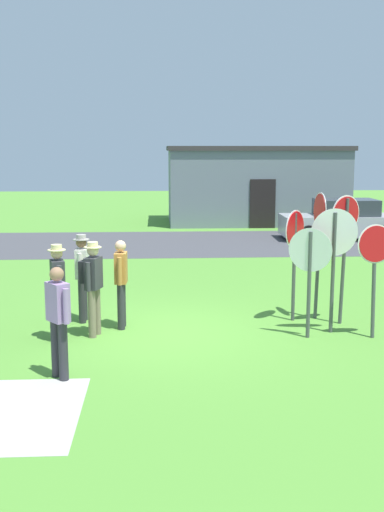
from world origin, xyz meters
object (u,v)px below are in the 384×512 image
at_px(parked_car_on_street, 340,221).
at_px(person_on_left, 121,279).
at_px(person_holding_notes, 58,287).
at_px(person_in_blue, 58,316).
at_px(stop_sign_rear_left, 345,237).
at_px(stop_sign_far_back, 375,261).
at_px(stop_sign_rear_right, 334,248).
at_px(stop_sign_leaning_right, 319,234).
at_px(stop_sign_low_front, 295,246).
at_px(person_near_signs, 93,282).
at_px(stop_sign_nearest, 310,264).
at_px(person_with_sunhat, 82,273).

distance_m(parked_car_on_street, person_on_left, 13.86).
relative_size(person_holding_notes, person_in_blue, 1.03).
xyz_separation_m(stop_sign_rear_left, stop_sign_far_back, (0.29, -0.89, -0.32)).
xyz_separation_m(stop_sign_rear_right, stop_sign_leaning_right, (-0.02, 1.01, 0.12)).
relative_size(stop_sign_far_back, stop_sign_leaning_right, 0.81).
bearing_deg(stop_sign_rear_left, stop_sign_low_front, 160.98).
relative_size(parked_car_on_street, person_near_signs, 2.49).
distance_m(stop_sign_nearest, person_on_left, 3.52).
height_order(stop_sign_rear_right, person_on_left, stop_sign_rear_right).
bearing_deg(stop_sign_rear_right, stop_sign_rear_left, 56.98).
relative_size(stop_sign_nearest, person_with_sunhat, 1.15).
relative_size(stop_sign_rear_right, person_on_left, 1.37).
bearing_deg(person_in_blue, person_holding_notes, 98.85).
relative_size(person_with_sunhat, person_near_signs, 1.00).
relative_size(stop_sign_low_front, person_near_signs, 1.27).
bearing_deg(person_near_signs, stop_sign_nearest, -4.78).
xyz_separation_m(person_with_sunhat, person_on_left, (0.79, -0.50, -0.03)).
xyz_separation_m(person_holding_notes, person_on_left, (1.06, 0.77, -0.03)).
distance_m(stop_sign_rear_left, stop_sign_rear_right, 0.68).
height_order(parked_car_on_street, stop_sign_nearest, stop_sign_nearest).
distance_m(parked_car_on_street, stop_sign_rear_right, 12.69).
relative_size(person_holding_notes, person_with_sunhat, 1.00).
xyz_separation_m(stop_sign_far_back, person_in_blue, (-5.34, -1.79, -0.45)).
bearing_deg(person_near_signs, stop_sign_rear_right, -0.51).
bearing_deg(person_with_sunhat, person_holding_notes, -102.28).
bearing_deg(stop_sign_leaning_right, person_with_sunhat, 179.83).
relative_size(person_in_blue, person_near_signs, 0.97).
distance_m(stop_sign_rear_left, stop_sign_low_front, 0.97).
bearing_deg(stop_sign_nearest, person_on_left, 166.63).
relative_size(stop_sign_rear_right, stop_sign_low_front, 1.05).
distance_m(stop_sign_leaning_right, person_near_signs, 4.54).
xyz_separation_m(stop_sign_far_back, person_with_sunhat, (-5.36, 1.35, -0.41)).
bearing_deg(stop_sign_leaning_right, stop_sign_rear_right, -88.90).
bearing_deg(stop_sign_leaning_right, person_on_left, -172.89).
xyz_separation_m(stop_sign_rear_left, stop_sign_leaning_right, (-0.38, 0.44, 0.01)).
xyz_separation_m(stop_sign_rear_left, stop_sign_nearest, (-0.87, -0.85, -0.35)).
distance_m(stop_sign_far_back, stop_sign_leaning_right, 1.53).
distance_m(stop_sign_leaning_right, person_on_left, 3.99).
bearing_deg(person_in_blue, stop_sign_far_back, 18.51).
bearing_deg(person_holding_notes, stop_sign_far_back, -0.82).
relative_size(parked_car_on_street, stop_sign_leaning_right, 1.70).
xyz_separation_m(stop_sign_rear_left, stop_sign_low_front, (-0.89, 0.31, -0.20)).
height_order(person_holding_notes, person_with_sunhat, same).
height_order(stop_sign_leaning_right, person_in_blue, stop_sign_leaning_right).
bearing_deg(person_with_sunhat, stop_sign_rear_left, -5.17).
bearing_deg(person_near_signs, person_on_left, 44.79).
bearing_deg(stop_sign_nearest, parked_car_on_street, 71.29).
height_order(stop_sign_rear_left, person_holding_notes, stop_sign_rear_left).
height_order(person_with_sunhat, person_near_signs, same).
height_order(parked_car_on_street, person_near_signs, person_near_signs).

